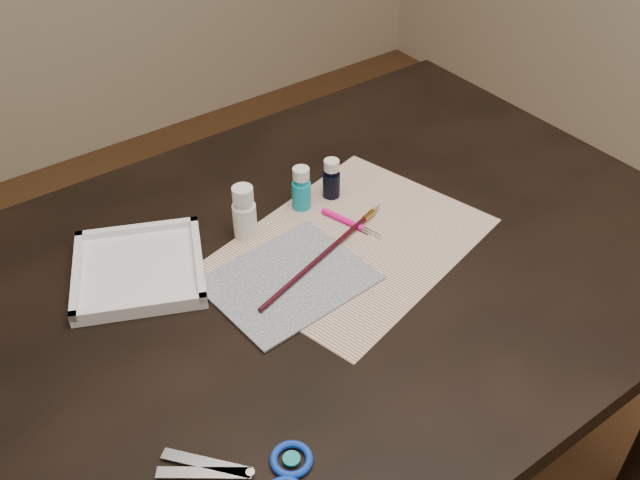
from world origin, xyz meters
TOP-DOWN VIEW (x-y plane):
  - table at (0.00, 0.00)m, footprint 1.30×0.90m
  - paper at (0.08, 0.01)m, footprint 0.49×0.42m
  - canvas at (-0.06, -0.00)m, footprint 0.25×0.21m
  - paint_bottle_white at (-0.06, 0.13)m, footprint 0.05×0.05m
  - paint_bottle_cyan at (0.06, 0.14)m, footprint 0.04×0.04m
  - paint_bottle_navy at (0.13, 0.14)m, footprint 0.03×0.03m
  - paintbrush at (0.02, 0.01)m, footprint 0.32×0.11m
  - craft_knife at (0.10, 0.04)m, footprint 0.05×0.13m
  - scissors at (-0.31, -0.25)m, footprint 0.23×0.21m
  - palette_tray at (-0.25, 0.15)m, footprint 0.27×0.27m

SIDE VIEW (x-z plane):
  - table at x=0.00m, z-range 0.00..0.75m
  - paper at x=0.08m, z-range 0.75..0.75m
  - canvas at x=-0.06m, z-range 0.75..0.76m
  - scissors at x=-0.31m, z-range 0.75..0.76m
  - craft_knife at x=0.10m, z-range 0.75..0.76m
  - paintbrush at x=0.02m, z-range 0.76..0.77m
  - palette_tray at x=-0.25m, z-range 0.75..0.77m
  - paint_bottle_navy at x=0.13m, z-range 0.75..0.83m
  - paint_bottle_cyan at x=0.06m, z-range 0.75..0.83m
  - paint_bottle_white at x=-0.06m, z-range 0.75..0.85m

